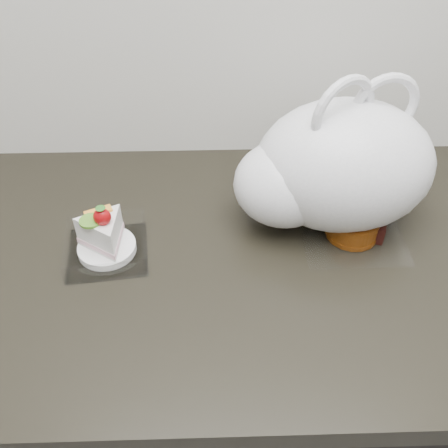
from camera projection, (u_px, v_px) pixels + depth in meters
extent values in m
cube|color=black|center=(265.00, 394.00, 1.16)|extent=(2.00, 0.60, 0.86)
cube|color=black|center=(280.00, 258.00, 0.86)|extent=(2.04, 0.64, 0.04)
cube|color=white|center=(108.00, 251.00, 0.84)|extent=(0.15, 0.15, 0.00)
cylinder|color=white|center=(107.00, 248.00, 0.84)|extent=(0.10, 0.10, 0.01)
ellipsoid|color=#B70C10|center=(102.00, 217.00, 0.78)|extent=(0.03, 0.02, 0.03)
cone|color=#2D7223|center=(101.00, 210.00, 0.77)|extent=(0.02, 0.02, 0.01)
cylinder|color=#61A730|center=(90.00, 221.00, 0.79)|extent=(0.04, 0.04, 0.00)
cube|color=#FFA030|center=(98.00, 211.00, 0.80)|extent=(0.05, 0.03, 0.00)
cube|color=white|center=(351.00, 234.00, 0.87)|extent=(0.18, 0.17, 0.00)
cylinder|color=brown|center=(353.00, 226.00, 0.86)|extent=(0.10, 0.10, 0.04)
cylinder|color=brown|center=(351.00, 232.00, 0.87)|extent=(0.11, 0.11, 0.01)
cylinder|color=brown|center=(355.00, 217.00, 0.85)|extent=(0.08, 0.08, 0.00)
cube|color=black|center=(377.00, 233.00, 0.85)|extent=(0.03, 0.03, 0.03)
ellipsoid|color=white|center=(343.00, 165.00, 0.84)|extent=(0.36, 0.32, 0.22)
ellipsoid|color=white|center=(285.00, 184.00, 0.84)|extent=(0.22, 0.21, 0.15)
torus|color=white|center=(343.00, 113.00, 0.76)|extent=(0.11, 0.08, 0.12)
torus|color=white|center=(385.00, 107.00, 0.79)|extent=(0.11, 0.03, 0.11)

